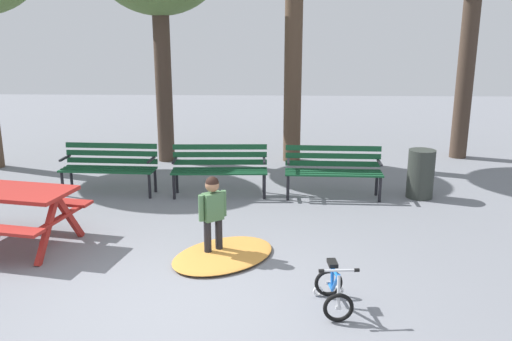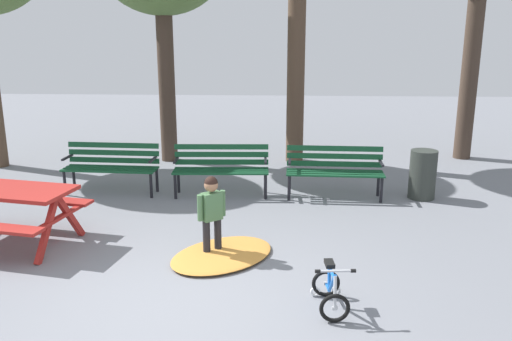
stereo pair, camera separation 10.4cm
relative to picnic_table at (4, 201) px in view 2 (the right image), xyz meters
The scene contains 9 objects.
ground 2.99m from the picnic_table, 30.86° to the right, with size 36.00×36.00×0.00m, color slate.
picnic_table is the anchor object (origin of this frame).
park_bench_far_left 2.43m from the picnic_table, 73.86° to the left, with size 1.62×0.53×0.85m.
park_bench_left 3.45m from the picnic_table, 41.82° to the left, with size 1.62×0.53×0.85m.
park_bench_right 5.01m from the picnic_table, 26.80° to the left, with size 1.61×0.50×0.85m.
child_standing 2.75m from the picnic_table, ahead, with size 0.32×0.28×1.02m.
kids_bicycle 4.38m from the picnic_table, 20.04° to the right, with size 0.40×0.58×0.54m.
leaf_pile 2.94m from the picnic_table, ahead, with size 1.40×0.98×0.07m, color #C68438.
trash_bin 6.35m from the picnic_table, 20.92° to the left, with size 0.44×0.44×0.82m, color #2D332D.
Camera 2 is at (1.08, -4.88, 2.74)m, focal length 37.35 mm.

